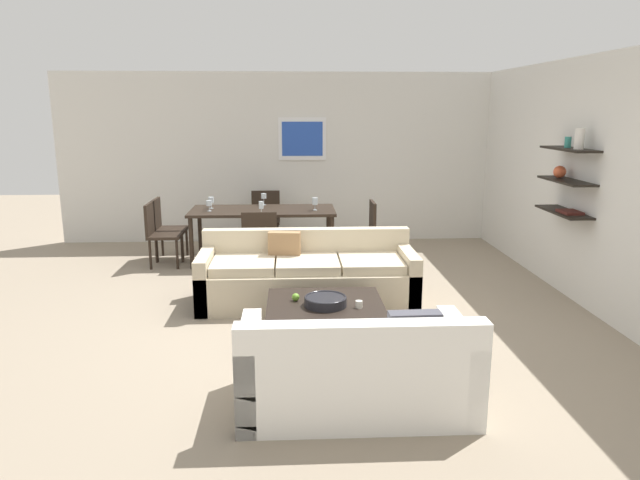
{
  "coord_description": "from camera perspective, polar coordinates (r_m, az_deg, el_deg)",
  "views": [
    {
      "loc": [
        -0.19,
        -5.87,
        2.13
      ],
      "look_at": [
        0.11,
        0.2,
        0.75
      ],
      "focal_mm": 32.45,
      "sensor_mm": 36.0,
      "label": 1
    }
  ],
  "objects": [
    {
      "name": "dining_chair_head",
      "position": [
        9.06,
        -5.38,
        2.41
      ],
      "size": [
        0.44,
        0.44,
        0.88
      ],
      "color": "black",
      "rests_on": "ground"
    },
    {
      "name": "dining_table",
      "position": [
        8.19,
        -5.66,
        2.57
      ],
      "size": [
        2.02,
        0.88,
        0.75
      ],
      "color": "black",
      "rests_on": "ground"
    },
    {
      "name": "dining_chair_foot",
      "position": [
        7.4,
        -5.93,
        0.04
      ],
      "size": [
        0.44,
        0.44,
        0.88
      ],
      "color": "black",
      "rests_on": "ground"
    },
    {
      "name": "back_wall_unit",
      "position": [
        9.44,
        0.12,
        8.09
      ],
      "size": [
        8.4,
        0.09,
        2.7
      ],
      "color": "silver",
      "rests_on": "ground"
    },
    {
      "name": "apple_on_coffee_table",
      "position": [
        5.42,
        -2.42,
        -5.65
      ],
      "size": [
        0.07,
        0.07,
        0.07
      ],
      "primitive_type": "sphere",
      "color": "#669E2D",
      "rests_on": "coffee_table"
    },
    {
      "name": "wine_glass_right_near",
      "position": [
        8.05,
        -0.5,
        3.81
      ],
      "size": [
        0.07,
        0.07,
        0.18
      ],
      "color": "silver",
      "rests_on": "dining_table"
    },
    {
      "name": "sofa_beige",
      "position": [
        6.47,
        -1.28,
        -3.7
      ],
      "size": [
        2.38,
        0.9,
        0.78
      ],
      "color": "beige",
      "rests_on": "ground"
    },
    {
      "name": "dining_chair_right_near",
      "position": [
        8.08,
        4.4,
        1.17
      ],
      "size": [
        0.44,
        0.44,
        0.88
      ],
      "color": "black",
      "rests_on": "ground"
    },
    {
      "name": "candle_jar",
      "position": [
        5.25,
        3.86,
        -6.34
      ],
      "size": [
        0.06,
        0.06,
        0.06
      ],
      "primitive_type": "cylinder",
      "color": "silver",
      "rests_on": "coffee_table"
    },
    {
      "name": "decorative_bowl",
      "position": [
        5.28,
        0.54,
        -6.01
      ],
      "size": [
        0.39,
        0.39,
        0.09
      ],
      "color": "black",
      "rests_on": "coffee_table"
    },
    {
      "name": "wine_glass_left_near",
      "position": [
        8.12,
        -10.9,
        3.55
      ],
      "size": [
        0.08,
        0.08,
        0.15
      ],
      "color": "silver",
      "rests_on": "dining_table"
    },
    {
      "name": "wine_glass_left_far",
      "position": [
        8.34,
        -10.7,
        3.87
      ],
      "size": [
        0.08,
        0.08,
        0.16
      ],
      "color": "silver",
      "rests_on": "dining_table"
    },
    {
      "name": "dining_chair_left_near",
      "position": [
        8.22,
        -15.61,
        0.93
      ],
      "size": [
        0.44,
        0.44,
        0.88
      ],
      "color": "black",
      "rests_on": "ground"
    },
    {
      "name": "ground_plane",
      "position": [
        6.24,
        -0.93,
        -7.15
      ],
      "size": [
        18.0,
        18.0,
        0.0
      ],
      "primitive_type": "plane",
      "color": "gray"
    },
    {
      "name": "right_wall_shelf_unit",
      "position": [
        7.26,
        23.59,
        5.58
      ],
      "size": [
        0.34,
        8.2,
        2.7
      ],
      "color": "silver",
      "rests_on": "ground"
    },
    {
      "name": "dining_chair_left_far",
      "position": [
        8.6,
        -15.05,
        1.47
      ],
      "size": [
        0.44,
        0.44,
        0.88
      ],
      "color": "black",
      "rests_on": "ground"
    },
    {
      "name": "loveseat_white",
      "position": [
        4.28,
        3.63,
        -12.65
      ],
      "size": [
        1.67,
        0.9,
        0.78
      ],
      "color": "white",
      "rests_on": "ground"
    },
    {
      "name": "wine_glass_foot",
      "position": [
        7.78,
        -5.82,
        3.4
      ],
      "size": [
        0.06,
        0.06,
        0.17
      ],
      "color": "silver",
      "rests_on": "dining_table"
    },
    {
      "name": "coffee_table",
      "position": [
        5.4,
        0.52,
        -8.27
      ],
      "size": [
        1.08,
        1.02,
        0.38
      ],
      "color": "black",
      "rests_on": "ground"
    },
    {
      "name": "wine_glass_head",
      "position": [
        8.53,
        -5.57,
        4.29
      ],
      "size": [
        0.08,
        0.08,
        0.17
      ],
      "color": "silver",
      "rests_on": "dining_table"
    }
  ]
}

